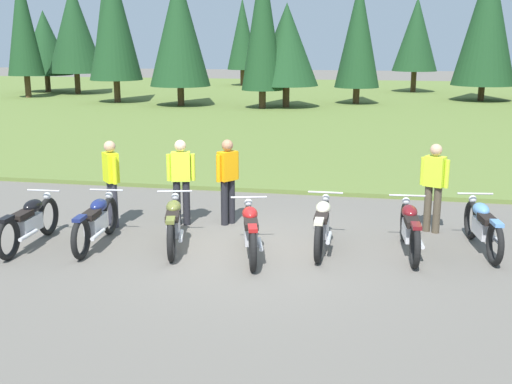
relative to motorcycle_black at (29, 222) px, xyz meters
The scene contains 14 objects.
ground_plane 3.85m from the motorcycle_black, ahead, with size 140.00×140.00×0.00m, color #605B54.
grass_moorland 26.96m from the motorcycle_black, 81.89° to the left, with size 80.00×44.00×0.10m, color #5B7033.
forest_treeline 28.94m from the motorcycle_black, 87.93° to the left, with size 38.11×25.53×8.64m.
motorcycle_black is the anchor object (origin of this frame).
motorcycle_navy 1.15m from the motorcycle_black, 13.16° to the left, with size 0.62×2.10×0.88m.
motorcycle_olive 2.51m from the motorcycle_black, ahead, with size 0.78×2.05×0.88m.
motorcycle_red 3.88m from the motorcycle_black, ahead, with size 0.77×2.06×0.88m.
motorcycle_cream 5.07m from the motorcycle_black, ahead, with size 0.62×2.10×0.88m.
motorcycle_maroon 6.53m from the motorcycle_black, ahead, with size 0.62×2.10×0.88m.
motorcycle_sky_blue 7.79m from the motorcycle_black, ahead, with size 0.64×2.09×0.88m.
rider_checking_bike 2.87m from the motorcycle_black, 39.17° to the left, with size 0.53×0.30×1.67m.
rider_near_row_end 7.29m from the motorcycle_black, 17.88° to the left, with size 0.50×0.36×1.67m.
rider_with_back_turned 3.69m from the motorcycle_black, 33.30° to the left, with size 0.39×0.47×1.67m.
rider_in_hivis_vest 1.78m from the motorcycle_black, 57.42° to the left, with size 0.40×0.43×1.67m.
Camera 1 is at (2.11, -10.04, 3.49)m, focal length 44.43 mm.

